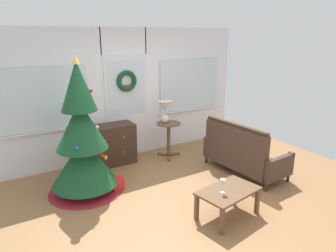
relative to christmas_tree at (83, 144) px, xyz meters
The scene contains 10 objects.
ground_plane 1.76m from the christmas_tree, 38.35° to the right, with size 6.76×6.76×0.00m, color #996B42.
back_wall_with_door 1.72m from the christmas_tree, 41.90° to the left, with size 5.20×0.19×2.55m.
christmas_tree is the anchor object (origin of this frame).
dresser_cabinet 1.19m from the christmas_tree, 46.79° to the left, with size 0.91×0.45×0.78m.
settee_sofa 2.75m from the christmas_tree, 17.04° to the right, with size 0.81×1.57×0.96m.
side_table 1.99m from the christmas_tree, 16.04° to the left, with size 0.50×0.48×0.72m.
table_lamp 1.93m from the christmas_tree, 17.68° to the left, with size 0.28×0.28×0.44m.
coffee_table 2.30m from the christmas_tree, 50.08° to the right, with size 0.91×0.65×0.40m.
wine_glass 2.20m from the christmas_tree, 52.73° to the right, with size 0.08×0.08×0.20m.
gift_box 0.86m from the christmas_tree, 22.88° to the right, with size 0.19×0.17×0.19m, color red.
Camera 1 is at (-2.47, -3.56, 2.44)m, focal length 33.36 mm.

